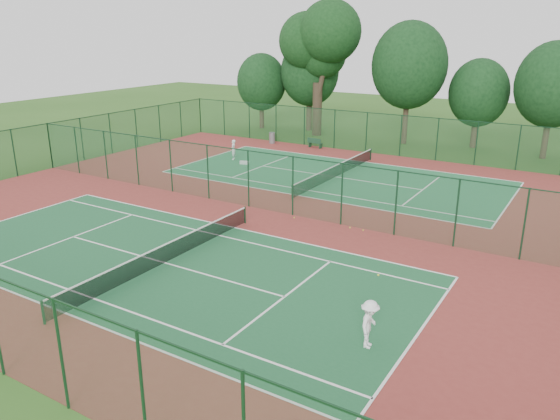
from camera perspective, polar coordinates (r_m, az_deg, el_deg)
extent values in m
plane|color=#2C581B|center=(32.42, -1.03, -0.07)|extent=(120.00, 120.00, 0.00)
cube|color=maroon|center=(32.42, -1.03, -0.06)|extent=(40.00, 36.00, 0.01)
cube|color=#1B562F|center=(25.80, -11.86, -5.45)|extent=(23.77, 10.97, 0.01)
cube|color=#20683B|center=(39.98, 5.91, 3.45)|extent=(23.77, 10.97, 0.01)
cube|color=#174725|center=(47.70, 10.74, 7.81)|extent=(40.00, 0.02, 3.50)
cube|color=#12311E|center=(47.43, 10.86, 9.83)|extent=(40.00, 0.05, 0.05)
cube|color=#164428|center=(45.61, -22.90, 6.20)|extent=(0.02, 36.00, 3.50)
cube|color=#12331E|center=(45.32, -23.17, 8.30)|extent=(0.05, 36.00, 0.05)
cube|color=#194B28|center=(31.91, -1.05, 2.91)|extent=(40.00, 0.02, 3.50)
cube|color=#143821|center=(31.50, -1.07, 5.91)|extent=(40.00, 0.05, 0.05)
cylinder|color=#163D22|center=(21.92, -23.52, -9.80)|extent=(0.10, 0.10, 0.97)
cylinder|color=#163D22|center=(30.22, -3.68, -0.53)|extent=(0.10, 0.10, 0.97)
cube|color=black|center=(25.61, -11.93, -4.49)|extent=(0.02, 12.80, 0.85)
cube|color=white|center=(25.45, -12.00, -3.59)|extent=(0.04, 12.80, 0.06)
cylinder|color=#13351F|center=(34.40, 1.29, 1.88)|extent=(0.10, 0.10, 0.97)
cylinder|color=#13351F|center=(45.58, 9.46, 5.77)|extent=(0.10, 0.10, 0.97)
cube|color=black|center=(39.86, 5.94, 4.10)|extent=(0.02, 12.80, 0.85)
cube|color=white|center=(39.76, 5.96, 4.71)|extent=(0.04, 12.80, 0.06)
imported|color=white|center=(18.90, 9.34, -11.69)|extent=(0.78, 1.19, 1.72)
imported|color=white|center=(45.20, -4.90, 6.30)|extent=(0.60, 0.71, 1.64)
cylinder|color=gray|center=(51.72, -0.83, 7.55)|extent=(0.70, 0.70, 1.03)
cube|color=#133820|center=(50.18, 3.15, 6.84)|extent=(0.12, 0.39, 0.43)
cube|color=#133820|center=(49.56, 4.26, 6.67)|extent=(0.12, 0.39, 0.43)
cube|color=#133820|center=(49.82, 3.71, 7.02)|extent=(1.48, 0.55, 0.05)
cube|color=#133820|center=(49.62, 3.59, 7.24)|extent=(1.44, 0.20, 0.43)
cube|color=silver|center=(43.65, -3.74, 4.96)|extent=(0.76, 0.49, 0.27)
sphere|color=#C0D932|center=(29.79, 7.32, -1.83)|extent=(0.07, 0.07, 0.07)
sphere|color=#C9D230|center=(29.51, 8.68, -2.09)|extent=(0.07, 0.07, 0.07)
sphere|color=gold|center=(31.10, 1.49, -0.80)|extent=(0.07, 0.07, 0.07)
cylinder|color=#32261B|center=(55.69, 3.90, 10.47)|extent=(0.96, 0.96, 5.23)
cylinder|color=#32261B|center=(55.88, 3.39, 14.56)|extent=(1.77, 0.52, 5.20)
cylinder|color=#32261B|center=(54.76, 4.67, 14.72)|extent=(1.66, 0.49, 5.64)
sphere|color=black|center=(56.06, 2.86, 17.25)|extent=(5.58, 5.58, 5.58)
sphere|color=black|center=(54.41, 5.27, 18.08)|extent=(5.93, 5.93, 5.93)
sphere|color=black|center=(55.75, 4.54, 15.87)|extent=(4.53, 4.53, 4.53)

